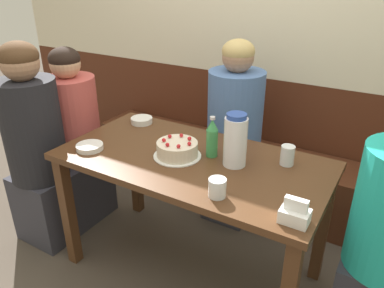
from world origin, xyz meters
name	(u,v)px	position (x,y,z in m)	size (l,w,h in m)	color
ground_plane	(192,267)	(0.00, 0.00, 0.00)	(12.00, 12.00, 0.00)	#4C4238
back_wall	(273,26)	(0.00, 1.05, 1.25)	(4.80, 0.04, 2.50)	#4C2314
bench_seat	(249,175)	(0.00, 0.83, 0.22)	(2.53, 0.38, 0.43)	#472314
dining_table	(192,175)	(0.00, 0.00, 0.63)	(1.37, 0.71, 0.73)	#4C2D19
birthday_cake	(177,149)	(-0.07, -0.02, 0.77)	(0.25, 0.25, 0.10)	white
water_pitcher	(235,140)	(0.21, 0.05, 0.86)	(0.11, 0.11, 0.27)	white
soju_bottle	(212,138)	(0.08, 0.07, 0.83)	(0.06, 0.06, 0.21)	#388E4C
napkin_holder	(295,214)	(0.61, -0.26, 0.77)	(0.11, 0.08, 0.11)	white
bowl_soup_white	(90,147)	(-0.52, -0.19, 0.74)	(0.14, 0.14, 0.03)	white
bowl_rice_small	(142,120)	(-0.51, 0.24, 0.75)	(0.13, 0.13, 0.04)	white
glass_water_tall	(217,188)	(0.27, -0.25, 0.77)	(0.08, 0.08, 0.08)	silver
glass_tumbler_short	(287,155)	(0.44, 0.18, 0.78)	(0.07, 0.07, 0.10)	silver
person_teal_shirt	(76,141)	(-0.95, 0.09, 0.56)	(0.34, 0.33, 1.18)	#33333D
person_grey_tee	(37,151)	(-0.95, -0.21, 0.62)	(0.34, 0.34, 1.26)	#33333D
person_dark_striped	(234,136)	(-0.05, 0.61, 0.60)	(0.35, 0.35, 1.23)	#33333D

